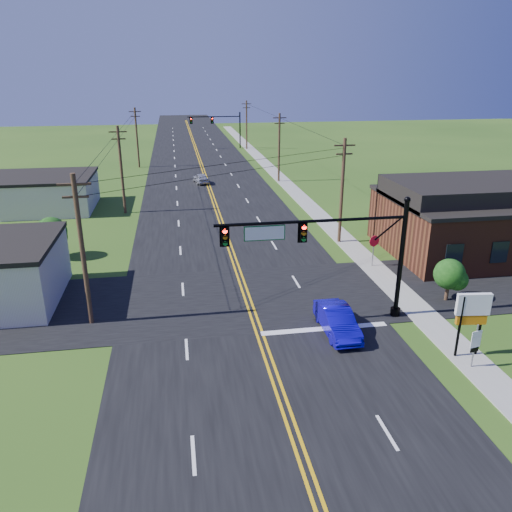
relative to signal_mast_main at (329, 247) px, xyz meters
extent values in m
plane|color=#284814|center=(-4.34, -8.00, -4.75)|extent=(260.00, 260.00, 0.00)
cube|color=black|center=(-4.34, 42.00, -4.73)|extent=(16.00, 220.00, 0.04)
cube|color=black|center=(-4.34, 4.00, -4.73)|extent=(70.00, 10.00, 0.04)
cube|color=gray|center=(6.16, 32.00, -4.71)|extent=(2.00, 160.00, 0.08)
cylinder|color=black|center=(4.46, 0.00, -1.15)|extent=(0.28, 0.28, 7.20)
cylinder|color=black|center=(4.46, 0.00, -4.50)|extent=(0.60, 0.60, 0.50)
sphere|color=black|center=(4.46, 0.00, 2.55)|extent=(0.36, 0.36, 0.36)
cylinder|color=black|center=(-1.04, 0.00, 1.55)|extent=(11.00, 0.18, 0.18)
cube|color=#055A1D|center=(-3.74, 0.00, 1.00)|extent=(2.30, 0.06, 0.85)
cylinder|color=black|center=(4.46, 72.00, -1.15)|extent=(0.28, 0.28, 7.20)
cylinder|color=black|center=(4.46, 72.00, -4.50)|extent=(0.60, 0.60, 0.50)
sphere|color=black|center=(4.46, 72.00, 2.55)|extent=(0.36, 0.36, 0.36)
cylinder|color=black|center=(-0.54, 72.00, 1.25)|extent=(10.00, 0.18, 0.18)
cube|color=#055A1D|center=(-3.74, 72.00, 0.70)|extent=(2.30, 0.06, 0.85)
cube|color=#572818|center=(15.66, 10.00, -2.55)|extent=(14.00, 11.00, 4.40)
cube|color=black|center=(15.66, 10.00, -0.20)|extent=(14.20, 11.20, 0.30)
cube|color=beige|center=(-23.34, 30.00, -3.05)|extent=(12.00, 9.00, 3.40)
cube|color=black|center=(-23.34, 30.00, -1.20)|extent=(12.20, 9.20, 0.30)
cylinder|color=#382A19|center=(-13.84, 2.00, -0.25)|extent=(0.28, 0.28, 9.00)
cube|color=#382A19|center=(-13.84, 2.00, 3.65)|extent=(1.80, 0.12, 0.12)
cube|color=#382A19|center=(-13.84, 2.00, 2.95)|extent=(1.40, 0.12, 0.12)
cylinder|color=#382A19|center=(-13.84, 27.00, -0.25)|extent=(0.28, 0.28, 9.00)
cube|color=#382A19|center=(-13.84, 27.00, 3.65)|extent=(1.80, 0.12, 0.12)
cube|color=#382A19|center=(-13.84, 27.00, 2.95)|extent=(1.40, 0.12, 0.12)
cylinder|color=#382A19|center=(-13.84, 54.00, -0.25)|extent=(0.28, 0.28, 9.00)
cube|color=#382A19|center=(-13.84, 54.00, 3.65)|extent=(1.80, 0.12, 0.12)
cube|color=#382A19|center=(-13.84, 54.00, 2.95)|extent=(1.40, 0.12, 0.12)
cylinder|color=#382A19|center=(5.46, 14.00, -0.25)|extent=(0.28, 0.28, 9.00)
cube|color=#382A19|center=(5.46, 14.00, 3.65)|extent=(1.80, 0.12, 0.12)
cube|color=#382A19|center=(5.46, 14.00, 2.95)|extent=(1.40, 0.12, 0.12)
cylinder|color=#382A19|center=(5.46, 40.00, -0.25)|extent=(0.28, 0.28, 9.00)
cube|color=#382A19|center=(5.46, 40.00, 3.65)|extent=(1.80, 0.12, 0.12)
cube|color=#382A19|center=(5.46, 40.00, 2.95)|extent=(1.40, 0.12, 0.12)
cylinder|color=#382A19|center=(5.46, 70.00, -0.25)|extent=(0.28, 0.28, 9.00)
cube|color=#382A19|center=(5.46, 70.00, 3.65)|extent=(1.80, 0.12, 0.12)
cube|color=#382A19|center=(5.46, 70.00, 2.95)|extent=(1.40, 0.12, 0.12)
cylinder|color=#382A19|center=(11.66, 18.00, -3.83)|extent=(0.24, 0.24, 1.85)
sphere|color=#123C0E|center=(11.66, 18.00, -2.15)|extent=(3.00, 3.00, 3.00)
cylinder|color=#382A19|center=(8.66, 1.50, -4.09)|extent=(0.24, 0.24, 1.32)
sphere|color=#123C0E|center=(8.66, 1.50, -2.89)|extent=(2.00, 2.00, 2.00)
cylinder|color=#382A19|center=(-18.34, 14.00, -3.98)|extent=(0.24, 0.24, 1.54)
sphere|color=#123C0E|center=(-18.34, 14.00, -2.58)|extent=(2.40, 2.40, 2.40)
imported|color=#1108B7|center=(0.22, -1.52, -4.00)|extent=(1.62, 4.57, 1.50)
imported|color=#B5B5BA|center=(-5.04, 40.59, -4.08)|extent=(2.20, 4.11, 1.33)
cylinder|color=slate|center=(5.84, -6.09, -3.52)|extent=(0.09, 0.09, 2.46)
cube|color=white|center=(5.84, -6.12, -2.79)|extent=(0.61, 0.16, 0.34)
cube|color=white|center=(5.84, -6.12, -3.24)|extent=(0.61, 0.16, 0.62)
cube|color=black|center=(5.84, -6.12, -3.69)|extent=(0.50, 0.14, 0.25)
cylinder|color=slate|center=(6.14, 8.01, -3.57)|extent=(0.10, 0.10, 2.36)
cylinder|color=#AE091F|center=(6.14, 7.98, -2.67)|extent=(0.88, 0.28, 0.90)
cylinder|color=black|center=(5.58, -5.00, -3.00)|extent=(0.15, 0.15, 3.51)
cylinder|color=black|center=(6.75, -5.00, -3.00)|extent=(0.15, 0.15, 3.51)
cube|color=white|center=(6.16, -5.00, -1.73)|extent=(1.77, 0.46, 1.17)
cube|color=#CC720C|center=(6.16, -5.00, -2.61)|extent=(1.57, 0.40, 0.49)
camera|label=1|loc=(-8.44, -25.75, 9.38)|focal=35.00mm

